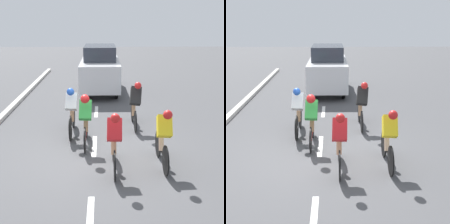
% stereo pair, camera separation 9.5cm
% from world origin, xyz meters
% --- Properties ---
extents(ground_plane, '(60.00, 60.00, 0.00)m').
position_xyz_m(ground_plane, '(0.00, 0.00, 0.00)').
color(ground_plane, '#4C4C4F').
extents(lane_stripe_near, '(0.12, 1.40, 0.01)m').
position_xyz_m(lane_stripe_near, '(0.00, 2.66, 0.00)').
color(lane_stripe_near, white).
rests_on(lane_stripe_near, ground).
extents(lane_stripe_mid, '(0.12, 1.40, 0.01)m').
position_xyz_m(lane_stripe_mid, '(0.00, -0.54, 0.00)').
color(lane_stripe_mid, white).
rests_on(lane_stripe_mid, ground).
extents(lane_stripe_far, '(0.12, 1.40, 0.01)m').
position_xyz_m(lane_stripe_far, '(0.00, -3.74, 0.00)').
color(lane_stripe_far, white).
rests_on(lane_stripe_far, ground).
extents(cyclist_black, '(0.39, 1.65, 1.50)m').
position_xyz_m(cyclist_black, '(-1.23, -1.99, 0.78)').
color(cyclist_black, black).
rests_on(cyclist_black, ground).
extents(cyclist_green, '(0.34, 1.70, 1.48)m').
position_xyz_m(cyclist_green, '(0.22, -0.55, 0.78)').
color(cyclist_green, black).
rests_on(cyclist_green, ground).
extents(cyclist_yellow, '(0.35, 1.63, 1.43)m').
position_xyz_m(cyclist_yellow, '(-1.60, 0.70, 0.74)').
color(cyclist_yellow, black).
rests_on(cyclist_yellow, ground).
extents(cyclist_white, '(0.34, 1.76, 1.46)m').
position_xyz_m(cyclist_white, '(0.66, -1.39, 0.75)').
color(cyclist_white, black).
rests_on(cyclist_white, ground).
extents(cyclist_red, '(0.34, 1.65, 1.43)m').
position_xyz_m(cyclist_red, '(-0.48, 0.88, 0.74)').
color(cyclist_red, black).
rests_on(cyclist_red, ground).
extents(support_car, '(1.70, 4.21, 2.09)m').
position_xyz_m(support_car, '(-0.13, -7.05, 1.05)').
color(support_car, black).
rests_on(support_car, ground).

